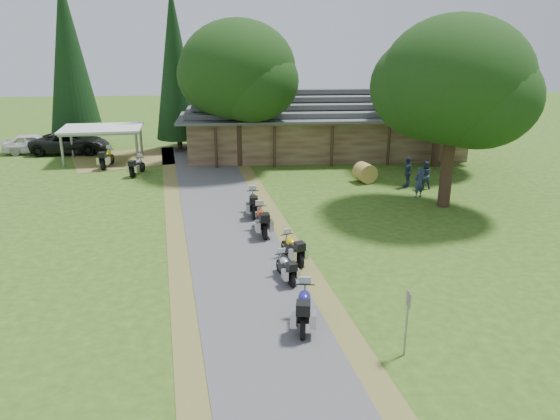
{
  "coord_description": "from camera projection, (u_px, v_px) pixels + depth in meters",
  "views": [
    {
      "loc": [
        -0.37,
        -17.3,
        9.56
      ],
      "look_at": [
        1.35,
        5.72,
        1.6
      ],
      "focal_mm": 35.0,
      "sensor_mm": 36.0,
      "label": 1
    }
  ],
  "objects": [
    {
      "name": "ground",
      "position": [
        254.0,
        305.0,
        19.45
      ],
      "size": [
        120.0,
        120.0,
        0.0
      ],
      "primitive_type": "plane",
      "color": "#304D15",
      "rests_on": "ground"
    },
    {
      "name": "driveway",
      "position": [
        240.0,
        260.0,
        23.18
      ],
      "size": [
        51.95,
        51.95,
        0.0
      ],
      "primitive_type": "plane",
      "rotation": [
        0.0,
        0.0,
        0.14
      ],
      "color": "#49494C",
      "rests_on": "ground"
    },
    {
      "name": "lodge",
      "position": [
        323.0,
        120.0,
        41.7
      ],
      "size": [
        21.4,
        9.4,
        4.9
      ],
      "primitive_type": null,
      "color": "brown",
      "rests_on": "ground"
    },
    {
      "name": "carport",
      "position": [
        103.0,
        144.0,
        39.5
      ],
      "size": [
        5.88,
        4.16,
        2.43
      ],
      "primitive_type": null,
      "rotation": [
        0.0,
        0.0,
        0.08
      ],
      "color": "silver",
      "rests_on": "ground"
    },
    {
      "name": "car_white_sedan",
      "position": [
        34.0,
        141.0,
        41.81
      ],
      "size": [
        3.04,
        5.96,
        1.91
      ],
      "primitive_type": "imported",
      "rotation": [
        0.0,
        0.0,
        1.68
      ],
      "color": "silver",
      "rests_on": "ground"
    },
    {
      "name": "car_dark_suv",
      "position": [
        69.0,
        138.0,
        41.7
      ],
      "size": [
        2.8,
        6.34,
        2.41
      ],
      "primitive_type": "imported",
      "rotation": [
        0.0,
        0.0,
        1.55
      ],
      "color": "black",
      "rests_on": "ground"
    },
    {
      "name": "motorcycle_row_a",
      "position": [
        304.0,
        305.0,
        17.97
      ],
      "size": [
        1.01,
        2.21,
        1.45
      ],
      "primitive_type": null,
      "rotation": [
        0.0,
        0.0,
        1.42
      ],
      "color": "navy",
      "rests_on": "ground"
    },
    {
      "name": "motorcycle_row_b",
      "position": [
        286.0,
        267.0,
        21.19
      ],
      "size": [
        0.97,
        1.74,
        1.13
      ],
      "primitive_type": null,
      "rotation": [
        0.0,
        0.0,
        1.85
      ],
      "color": "#A8AAB0",
      "rests_on": "ground"
    },
    {
      "name": "motorcycle_row_c",
      "position": [
        292.0,
        247.0,
        22.88
      ],
      "size": [
        1.16,
        1.93,
        1.25
      ],
      "primitive_type": null,
      "rotation": [
        0.0,
        0.0,
        1.9
      ],
      "color": "yellow",
      "rests_on": "ground"
    },
    {
      "name": "motorcycle_row_d",
      "position": [
        262.0,
        219.0,
        25.86
      ],
      "size": [
        0.93,
        2.17,
        1.44
      ],
      "primitive_type": null,
      "rotation": [
        0.0,
        0.0,
        1.69
      ],
      "color": "red",
      "rests_on": "ground"
    },
    {
      "name": "motorcycle_row_e",
      "position": [
        253.0,
        202.0,
        28.42
      ],
      "size": [
        0.67,
        2.03,
        1.39
      ],
      "primitive_type": null,
      "rotation": [
        0.0,
        0.0,
        1.57
      ],
      "color": "black",
      "rests_on": "ground"
    },
    {
      "name": "motorcycle_carport_a",
      "position": [
        107.0,
        157.0,
        37.77
      ],
      "size": [
        0.93,
        2.14,
        1.42
      ],
      "primitive_type": null,
      "rotation": [
        0.0,
        0.0,
        1.44
      ],
      "color": "#EEE400",
      "rests_on": "ground"
    },
    {
      "name": "motorcycle_carport_b",
      "position": [
        137.0,
        165.0,
        35.93
      ],
      "size": [
        1.08,
        1.95,
        1.27
      ],
      "primitive_type": null,
      "rotation": [
        0.0,
        0.0,
        1.3
      ],
      "color": "slate",
      "rests_on": "ground"
    },
    {
      "name": "person_a",
      "position": [
        419.0,
        179.0,
        31.11
      ],
      "size": [
        0.74,
        0.66,
        2.13
      ],
      "primitive_type": "imported",
      "rotation": [
        0.0,
        0.0,
        3.62
      ],
      "color": "#2D3C56",
      "rests_on": "ground"
    },
    {
      "name": "person_b",
      "position": [
        425.0,
        173.0,
        32.79
      ],
      "size": [
        0.59,
        0.44,
        2.0
      ],
      "primitive_type": "imported",
      "rotation": [
        0.0,
        0.0,
        3.08
      ],
      "color": "#2D3C56",
      "rests_on": "ground"
    },
    {
      "name": "person_c",
      "position": [
        408.0,
        169.0,
        33.09
      ],
      "size": [
        0.72,
        0.77,
        2.2
      ],
      "primitive_type": "imported",
      "rotation": [
        0.0,
        0.0,
        4.13
      ],
      "color": "#2D3C56",
      "rests_on": "ground"
    },
    {
      "name": "hay_bale",
      "position": [
        365.0,
        173.0,
        34.28
      ],
      "size": [
        1.49,
        1.42,
        1.21
      ],
      "primitive_type": "cylinder",
      "rotation": [
        1.57,
        0.0,
        0.3
      ],
      "color": "olive",
      "rests_on": "ground"
    },
    {
      "name": "sign_post",
      "position": [
        406.0,
        324.0,
        16.19
      ],
      "size": [
        0.39,
        0.06,
        2.16
      ],
      "primitive_type": null,
      "color": "gray",
      "rests_on": "ground"
    },
    {
      "name": "oak_lodge_left",
      "position": [
        238.0,
        89.0,
        36.79
      ],
      "size": [
        7.79,
        7.79,
        10.63
      ],
      "primitive_type": null,
      "color": "black",
      "rests_on": "ground"
    },
    {
      "name": "oak_lodge_right",
      "position": [
        441.0,
        99.0,
        36.77
      ],
      "size": [
        7.39,
        7.39,
        9.3
      ],
      "primitive_type": null,
      "color": "black",
      "rests_on": "ground"
    },
    {
      "name": "oak_driveway",
      "position": [
        453.0,
        106.0,
        28.2
      ],
      "size": [
        7.76,
        7.76,
        10.93
      ],
      "primitive_type": null,
      "color": "black",
      "rests_on": "ground"
    },
    {
      "name": "cedar_near",
      "position": [
        175.0,
        69.0,
        41.44
      ],
      "size": [
        3.48,
        3.48,
        12.33
      ],
      "primitive_type": "cone",
      "color": "black",
      "rests_on": "ground"
    },
    {
      "name": "cedar_far",
      "position": [
        70.0,
        61.0,
        43.24
      ],
      "size": [
        4.11,
        4.11,
        13.3
      ],
      "primitive_type": "cone",
      "color": "black",
      "rests_on": "ground"
    }
  ]
}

